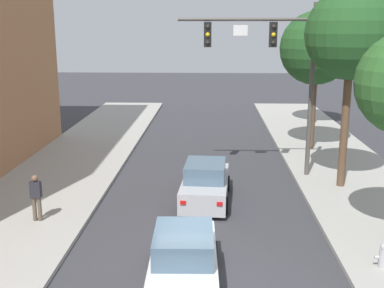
{
  "coord_description": "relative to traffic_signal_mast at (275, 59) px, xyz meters",
  "views": [
    {
      "loc": [
        0.27,
        -12.08,
        6.66
      ],
      "look_at": [
        -0.5,
        7.16,
        2.0
      ],
      "focal_mm": 45.52,
      "sensor_mm": 36.0,
      "label": 1
    }
  ],
  "objects": [
    {
      "name": "fire_hydrant",
      "position": [
        2.1,
        -8.7,
        -4.8
      ],
      "size": [
        0.48,
        0.24,
        0.72
      ],
      "color": "#B2B2B7",
      "rests_on": "sidewalk_right"
    },
    {
      "name": "ground_plane",
      "position": [
        -2.97,
        -9.15,
        -5.31
      ],
      "size": [
        120.0,
        120.0,
        0.0
      ],
      "primitive_type": "plane",
      "color": "#38383D"
    },
    {
      "name": "car_lead_silver",
      "position": [
        -2.9,
        -3.21,
        -4.59
      ],
      "size": [
        2.01,
        4.32,
        1.6
      ],
      "color": "#B7B7BC",
      "rests_on": "ground"
    },
    {
      "name": "street_tree_farthest",
      "position": [
        4.24,
        11.88,
        0.15
      ],
      "size": [
        3.98,
        3.98,
        7.31
      ],
      "color": "brown",
      "rests_on": "sidewalk_right"
    },
    {
      "name": "street_tree_third",
      "position": [
        2.78,
        4.98,
        0.23
      ],
      "size": [
        3.85,
        3.85,
        7.33
      ],
      "color": "brown",
      "rests_on": "sidewalk_right"
    },
    {
      "name": "traffic_signal_mast",
      "position": [
        0.0,
        0.0,
        0.0
      ],
      "size": [
        5.89,
        0.38,
        7.5
      ],
      "color": "#514C47",
      "rests_on": "sidewalk_right"
    },
    {
      "name": "car_following_white",
      "position": [
        -3.38,
        -9.67,
        -4.59
      ],
      "size": [
        1.92,
        4.28,
        1.6
      ],
      "color": "silver",
      "rests_on": "ground"
    },
    {
      "name": "pedestrian_sidewalk_left_walker",
      "position": [
        -8.64,
        -5.78,
        -4.25
      ],
      "size": [
        0.36,
        0.22,
        1.64
      ],
      "color": "brown",
      "rests_on": "sidewalk_left"
    },
    {
      "name": "street_tree_second",
      "position": [
        2.76,
        -1.51,
        1.05
      ],
      "size": [
        3.65,
        3.65,
        8.07
      ],
      "color": "brown",
      "rests_on": "sidewalk_right"
    }
  ]
}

